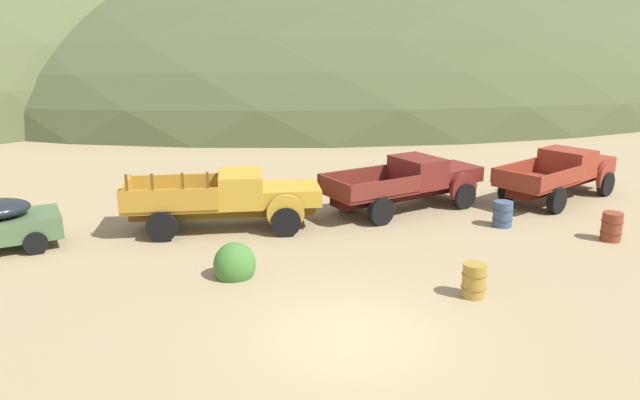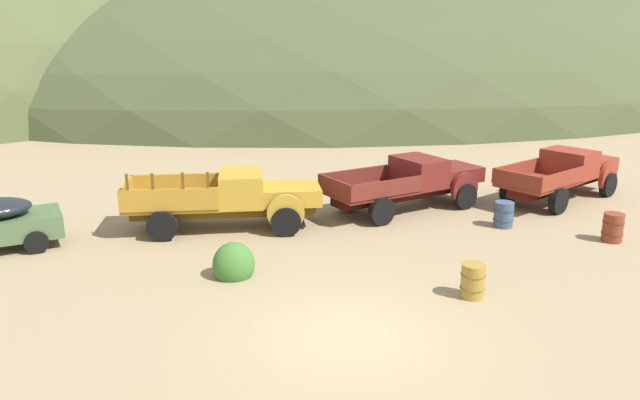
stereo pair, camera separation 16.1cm
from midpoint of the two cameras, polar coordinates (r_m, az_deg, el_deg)
The scene contains 12 objects.
ground_plane at distance 13.45m, azimuth 3.13°, elevation -12.59°, with size 300.00×300.00×0.00m, color #998460.
hill_center at distance 79.17m, azimuth 0.51°, elevation 10.98°, with size 98.60×89.68×29.11m, color #424C2D.
hill_far_left at distance 112.26m, azimuth 21.29°, elevation 11.30°, with size 91.51×61.84×27.62m, color #56603D.
truck_mustard at distance 20.22m, azimuth -7.46°, elevation 0.12°, with size 6.59×3.46×2.16m.
truck_oxblood at distance 22.66m, azimuth 9.23°, elevation 1.71°, with size 6.47×3.25×1.89m.
truck_rust_red at distance 25.69m, azimuth 22.31°, elevation 2.36°, with size 6.39×3.88×1.89m.
oil_drum_spare at distance 21.01m, azimuth 25.95°, elevation -2.33°, with size 0.65×0.65×0.91m.
oil_drum_by_truck at distance 21.23m, azimuth 17.04°, elevation -1.30°, with size 0.68×0.68×0.86m.
oil_drum_foreground at distance 15.52m, azimuth 14.42°, elevation -7.35°, with size 0.62×0.62×0.86m.
bush_back_edge at distance 28.01m, azimuth 14.03°, elevation 2.37°, with size 0.85×0.71×0.68m.
bush_front_right at distance 27.22m, azimuth 9.71°, elevation 2.24°, with size 0.81×0.73×0.73m.
bush_lone_scrub at distance 16.47m, azimuth -7.88°, elevation -6.14°, with size 1.13×1.06×1.23m.
Camera 2 is at (-4.63, -10.92, 6.35)m, focal length 34.15 mm.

